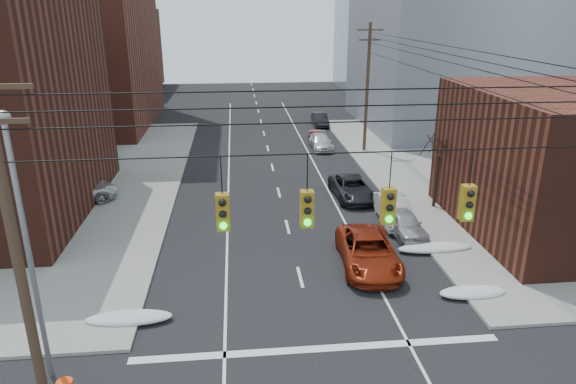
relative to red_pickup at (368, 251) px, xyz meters
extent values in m
cube|color=#441E14|center=(-29.47, 61.22, 5.20)|extent=(22.00, 18.00, 12.00)
cube|color=gray|center=(18.53, 31.22, 11.70)|extent=(22.00, 20.00, 25.00)
cube|color=gray|center=(20.53, 57.22, 10.20)|extent=(20.00, 18.00, 22.00)
cylinder|color=#473323|center=(-11.97, -9.78, 4.70)|extent=(0.28, 0.28, 11.00)
cylinder|color=#473323|center=(5.03, 21.22, 4.70)|extent=(0.28, 0.28, 11.00)
cube|color=#473323|center=(5.03, 21.22, 9.60)|extent=(2.20, 0.12, 0.12)
cube|color=#473323|center=(5.03, 21.22, 8.80)|extent=(1.80, 0.12, 0.12)
cylinder|color=black|center=(-3.47, -9.78, 7.80)|extent=(17.00, 0.04, 0.04)
cylinder|color=black|center=(-6.67, -9.78, 7.30)|extent=(0.03, 0.03, 1.00)
cube|color=olive|center=(-6.67, -9.78, 6.30)|extent=(0.35, 0.30, 1.00)
sphere|color=black|center=(-6.67, -9.95, 6.62)|extent=(0.20, 0.20, 0.20)
sphere|color=black|center=(-6.67, -9.95, 6.30)|extent=(0.20, 0.20, 0.20)
sphere|color=#0CE526|center=(-6.67, -9.95, 5.98)|extent=(0.20, 0.20, 0.20)
cylinder|color=black|center=(-4.47, -9.78, 7.30)|extent=(0.03, 0.03, 1.00)
cube|color=olive|center=(-4.47, -9.78, 6.30)|extent=(0.35, 0.30, 1.00)
sphere|color=black|center=(-4.47, -9.95, 6.62)|extent=(0.20, 0.20, 0.20)
sphere|color=black|center=(-4.47, -9.95, 6.30)|extent=(0.20, 0.20, 0.20)
sphere|color=#0CE526|center=(-4.47, -9.95, 5.98)|extent=(0.20, 0.20, 0.20)
cylinder|color=black|center=(-2.27, -9.78, 7.30)|extent=(0.03, 0.03, 1.00)
cube|color=olive|center=(-2.27, -9.78, 6.30)|extent=(0.35, 0.30, 1.00)
sphere|color=black|center=(-2.27, -9.95, 6.62)|extent=(0.20, 0.20, 0.20)
sphere|color=black|center=(-2.27, -9.95, 6.30)|extent=(0.20, 0.20, 0.20)
sphere|color=#0CE526|center=(-2.27, -9.95, 5.98)|extent=(0.20, 0.20, 0.20)
cylinder|color=black|center=(-0.07, -9.78, 7.30)|extent=(0.03, 0.03, 1.00)
cube|color=olive|center=(-0.07, -9.78, 6.30)|extent=(0.35, 0.30, 1.00)
sphere|color=black|center=(-0.07, -9.95, 6.62)|extent=(0.20, 0.20, 0.20)
sphere|color=black|center=(-0.07, -9.95, 6.30)|extent=(0.20, 0.20, 0.20)
sphere|color=#0CE526|center=(-0.07, -9.95, 5.98)|extent=(0.20, 0.20, 0.20)
cylinder|color=gray|center=(-12.97, -6.78, 3.70)|extent=(0.18, 0.18, 9.00)
sphere|color=gray|center=(-12.97, -6.78, 8.30)|extent=(0.44, 0.44, 0.44)
cylinder|color=black|center=(6.13, 7.22, 0.95)|extent=(0.20, 0.20, 3.50)
cylinder|color=black|center=(6.51, 7.33, 3.27)|extent=(0.27, 0.82, 1.19)
cylinder|color=black|center=(6.35, 7.79, 3.36)|extent=(1.17, 0.54, 1.38)
cylinder|color=black|center=(5.70, 7.96, 3.39)|extent=(1.44, 1.00, 1.48)
cylinder|color=black|center=(5.73, 7.27, 3.27)|extent=(0.17, 0.84, 1.19)
cylinder|color=black|center=(5.68, 6.80, 3.36)|extent=(0.82, 0.99, 1.40)
cylinder|color=black|center=(6.19, 6.36, 3.39)|extent=(1.74, 0.21, 1.43)
cylinder|color=black|center=(6.46, 6.99, 3.27)|extent=(0.48, 0.73, 1.20)
ellipsoid|color=silver|center=(-10.87, -3.78, -0.59)|extent=(3.50, 1.08, 0.42)
ellipsoid|color=silver|center=(3.93, -3.28, -0.59)|extent=(3.00, 1.08, 0.42)
ellipsoid|color=silver|center=(3.93, 1.22, -0.59)|extent=(4.00, 1.08, 0.42)
imported|color=maroon|center=(0.00, 0.00, 0.00)|extent=(3.00, 5.91, 1.60)
imported|color=#B5B5BA|center=(2.93, 3.44, -0.10)|extent=(2.03, 4.25, 1.40)
imported|color=silver|center=(2.93, 5.35, -0.04)|extent=(1.85, 4.70, 1.52)
imported|color=black|center=(1.33, 9.65, -0.10)|extent=(2.56, 5.15, 1.40)
imported|color=silver|center=(1.33, 22.57, -0.16)|extent=(1.85, 4.45, 1.29)
imported|color=maroon|center=(1.33, 24.66, -0.16)|extent=(1.68, 3.80, 1.27)
imported|color=black|center=(2.81, 32.24, -0.11)|extent=(1.52, 4.20, 1.38)
imported|color=silver|center=(-18.95, 5.80, 0.06)|extent=(4.39, 1.69, 1.43)
imported|color=silver|center=(-16.88, 10.27, 0.10)|extent=(5.96, 4.20, 1.51)
camera|label=1|loc=(-6.25, -22.25, 11.29)|focal=32.00mm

